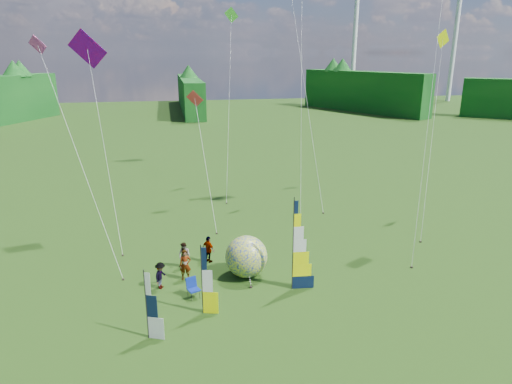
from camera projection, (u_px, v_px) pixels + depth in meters
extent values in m
plane|color=#2B5013|center=(292.00, 322.00, 22.22)|extent=(220.00, 220.00, 0.00)
sphere|color=#0C2392|center=(246.00, 257.00, 26.49)|extent=(3.24, 3.24, 2.46)
imported|color=#66594C|center=(185.00, 265.00, 26.18)|extent=(0.70, 0.49, 1.82)
imported|color=#66594C|center=(184.00, 256.00, 27.57)|extent=(0.88, 0.78, 1.64)
imported|color=#66594C|center=(161.00, 275.00, 25.22)|extent=(0.77, 1.06, 1.54)
imported|color=#66594C|center=(209.00, 249.00, 28.35)|extent=(0.94, 1.05, 1.72)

